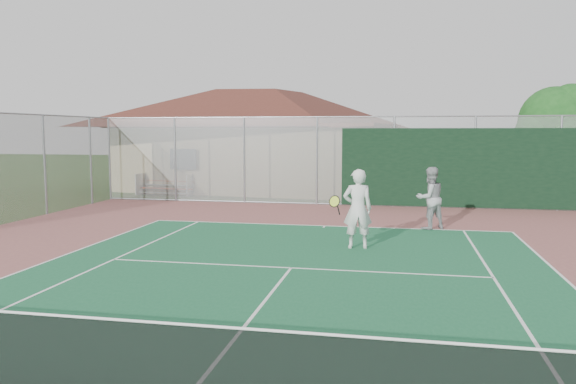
{
  "coord_description": "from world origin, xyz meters",
  "views": [
    {
      "loc": [
        2.22,
        -5.12,
        2.92
      ],
      "look_at": [
        -0.74,
        9.74,
        1.28
      ],
      "focal_mm": 35.0,
      "sensor_mm": 36.0,
      "label": 1
    }
  ],
  "objects_px": {
    "bleachers": "(170,183)",
    "clubhouse": "(261,130)",
    "player_white_front": "(357,209)",
    "player_grey_back": "(430,199)",
    "tree": "(556,124)"
  },
  "relations": [
    {
      "from": "bleachers",
      "to": "player_white_front",
      "type": "height_order",
      "value": "player_white_front"
    },
    {
      "from": "clubhouse",
      "to": "player_white_front",
      "type": "relative_size",
      "value": 7.41
    },
    {
      "from": "tree",
      "to": "clubhouse",
      "type": "bearing_deg",
      "value": 172.29
    },
    {
      "from": "bleachers",
      "to": "player_grey_back",
      "type": "height_order",
      "value": "player_grey_back"
    },
    {
      "from": "bleachers",
      "to": "clubhouse",
      "type": "bearing_deg",
      "value": 54.55
    },
    {
      "from": "bleachers",
      "to": "player_grey_back",
      "type": "xyz_separation_m",
      "value": [
        11.46,
        -7.47,
        0.41
      ]
    },
    {
      "from": "bleachers",
      "to": "player_white_front",
      "type": "relative_size",
      "value": 1.39
    },
    {
      "from": "clubhouse",
      "to": "player_white_front",
      "type": "distance_m",
      "value": 15.8
    },
    {
      "from": "clubhouse",
      "to": "tree",
      "type": "relative_size",
      "value": 2.95
    },
    {
      "from": "clubhouse",
      "to": "tree",
      "type": "bearing_deg",
      "value": -1.51
    },
    {
      "from": "clubhouse",
      "to": "player_grey_back",
      "type": "relative_size",
      "value": 7.9
    },
    {
      "from": "clubhouse",
      "to": "bleachers",
      "type": "xyz_separation_m",
      "value": [
        -3.49,
        -3.76,
        -2.5
      ]
    },
    {
      "from": "clubhouse",
      "to": "bleachers",
      "type": "relative_size",
      "value": 5.34
    },
    {
      "from": "bleachers",
      "to": "tree",
      "type": "height_order",
      "value": "tree"
    },
    {
      "from": "bleachers",
      "to": "tree",
      "type": "bearing_deg",
      "value": 13.67
    }
  ]
}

